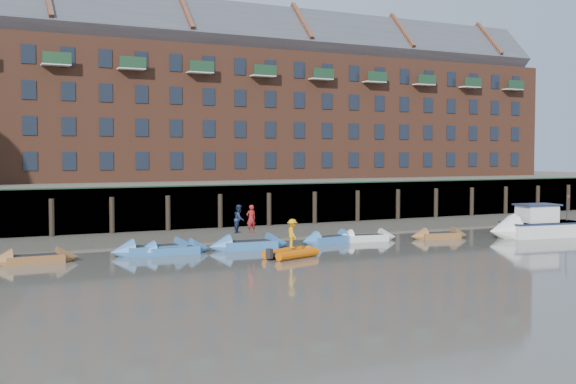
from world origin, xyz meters
TOP-DOWN VIEW (x-y plane):
  - ground at (0.00, 0.00)m, footprint 220.00×220.00m
  - foreshore at (0.00, 18.00)m, footprint 110.00×8.00m
  - mud_band at (0.00, 14.60)m, footprint 110.00×1.60m
  - river_wall at (-0.00, 22.38)m, footprint 110.00×1.23m
  - bank_terrace at (0.00, 36.00)m, footprint 110.00×28.00m
  - apartment_terrace at (-0.00, 36.99)m, footprint 80.60×15.56m
  - rowboat_0 at (-16.60, 10.34)m, footprint 4.38×1.31m
  - rowboat_1 at (-10.17, 10.81)m, footprint 4.97×1.53m
  - rowboat_2 at (-9.27, 10.47)m, footprint 4.34×1.37m
  - rowboat_3 at (-4.65, 10.47)m, footprint 4.97×1.72m
  - rowboat_4 at (1.09, 10.95)m, footprint 4.37×1.84m
  - rowboat_5 at (3.66, 10.73)m, footprint 4.29×1.82m
  - rowboat_6 at (8.62, 9.60)m, footprint 4.20×1.91m
  - rib_tender at (-3.92, 6.34)m, footprint 3.27×2.39m
  - motor_launch at (14.42, 7.55)m, footprint 7.12×3.16m
  - person_rower_a at (-4.48, 10.53)m, footprint 0.60×0.40m
  - person_rower_b at (-5.18, 10.68)m, footprint 0.99×1.02m
  - person_rib_crew at (-3.90, 6.38)m, footprint 0.78×1.11m

SIDE VIEW (x-z plane):
  - ground at x=0.00m, z-range 0.00..0.00m
  - foreshore at x=0.00m, z-range -0.25..0.25m
  - mud_band at x=0.00m, z-range -0.05..0.05m
  - rowboat_6 at x=8.62m, z-range -0.38..0.80m
  - rowboat_5 at x=3.66m, z-range -0.39..0.82m
  - rowboat_4 at x=1.09m, z-range -0.40..0.83m
  - rowboat_2 at x=-9.27m, z-range -0.40..0.85m
  - rowboat_0 at x=-16.60m, z-range -0.41..0.86m
  - rib_tender at x=-3.92m, z-range -0.04..0.52m
  - rowboat_3 at x=-4.65m, z-range -0.46..0.96m
  - rowboat_1 at x=-10.17m, z-range -0.46..0.97m
  - motor_launch at x=14.42m, z-range -0.70..2.14m
  - person_rib_crew at x=-3.90m, z-range 0.52..2.07m
  - river_wall at x=0.00m, z-range -0.06..3.24m
  - bank_terrace at x=0.00m, z-range 0.00..3.20m
  - person_rower_a at x=-4.48m, z-range 0.95..2.59m
  - person_rower_b at x=-5.18m, z-range 0.95..2.62m
  - apartment_terrace at x=0.00m, z-range 2.34..23.31m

